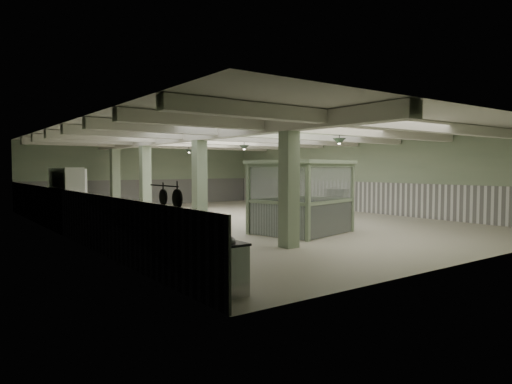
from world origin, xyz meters
TOP-DOWN VIEW (x-y plane):
  - floor at (0.00, 0.00)m, footprint 20.00×20.00m
  - ceiling at (0.00, 0.00)m, footprint 14.00×20.00m
  - wall_back at (0.00, 10.00)m, footprint 14.00×0.02m
  - wall_front at (0.00, -10.00)m, footprint 14.00×0.02m
  - wall_left at (-7.00, 0.00)m, footprint 0.02×20.00m
  - wall_right at (7.00, 0.00)m, footprint 0.02×20.00m
  - wainscot_left at (-6.97, 0.00)m, footprint 0.05×19.90m
  - wainscot_right at (6.97, 0.00)m, footprint 0.05×19.90m
  - wainscot_back at (0.00, 9.97)m, footprint 13.90×0.05m
  - girder at (-2.50, 0.00)m, footprint 0.45×19.90m
  - beam_a at (0.00, -7.50)m, footprint 13.90×0.35m
  - beam_b at (0.00, -5.00)m, footprint 13.90×0.35m
  - beam_c at (0.00, -2.50)m, footprint 13.90×0.35m
  - beam_d at (0.00, 0.00)m, footprint 13.90×0.35m
  - beam_e at (0.00, 2.50)m, footprint 13.90×0.35m
  - beam_f at (0.00, 5.00)m, footprint 13.90×0.35m
  - beam_g at (0.00, 7.50)m, footprint 13.90×0.35m
  - column_a at (-2.50, -6.00)m, footprint 0.42×0.42m
  - column_b at (-2.50, -1.00)m, footprint 0.42×0.42m
  - column_c at (-2.50, 4.00)m, footprint 0.42×0.42m
  - column_d at (-2.50, 8.00)m, footprint 0.42×0.42m
  - hook_rail at (-6.93, -7.60)m, footprint 0.02×1.20m
  - pendant_front at (0.50, -5.00)m, footprint 0.44×0.44m
  - pendant_mid at (0.50, 0.50)m, footprint 0.44×0.44m
  - pendant_back at (0.50, 5.50)m, footprint 0.44×0.44m
  - prep_counter at (-6.54, -7.00)m, footprint 0.81×4.64m
  - pitcher_near at (-6.62, -5.76)m, footprint 0.21×0.23m
  - pitcher_far at (-6.64, -5.51)m, footprint 0.23×0.25m
  - veg_colander at (-6.50, -8.99)m, footprint 0.59×0.59m
  - orange_bowl at (-6.65, -7.29)m, footprint 0.29×0.29m
  - skillet_near at (-6.88, -8.06)m, footprint 0.05×0.34m
  - skillet_far at (-6.88, -7.46)m, footprint 0.04×0.30m
  - walkin_cooler at (-6.62, 0.89)m, footprint 1.15×2.41m
  - guard_booth at (-0.34, -4.09)m, footprint 3.58×3.25m
  - filing_cabinet at (1.45, -4.03)m, footprint 0.67×0.79m

SIDE VIEW (x-z plane):
  - floor at x=0.00m, z-range 0.00..0.00m
  - prep_counter at x=-6.54m, z-range 0.01..0.92m
  - filing_cabinet at x=1.45m, z-range 0.00..1.44m
  - wainscot_left at x=-6.97m, z-range 0.00..1.50m
  - wainscot_right at x=6.97m, z-range 0.00..1.50m
  - wainscot_back at x=0.00m, z-range 0.00..1.50m
  - orange_bowl at x=-6.65m, z-range 0.90..0.99m
  - veg_colander at x=-6.50m, z-range 0.90..1.11m
  - pitcher_near at x=-6.62m, z-range 0.90..1.14m
  - pitcher_far at x=-6.64m, z-range 0.90..1.18m
  - walkin_cooler at x=-6.62m, z-range 0.00..2.21m
  - skillet_near at x=-6.88m, z-range 1.46..1.80m
  - skillet_far at x=-6.88m, z-range 1.48..1.78m
  - guard_booth at x=-0.34m, z-range 0.45..2.89m
  - wall_back at x=0.00m, z-range 0.00..3.60m
  - wall_front at x=0.00m, z-range 0.00..3.60m
  - wall_left at x=-7.00m, z-range 0.00..3.60m
  - wall_right at x=7.00m, z-range 0.00..3.60m
  - column_a at x=-2.50m, z-range 0.00..3.60m
  - column_b at x=-2.50m, z-range 0.00..3.60m
  - column_c at x=-2.50m, z-range 0.00..3.60m
  - column_d at x=-2.50m, z-range 0.00..3.60m
  - hook_rail at x=-6.93m, z-range 1.84..1.86m
  - pendant_front at x=0.50m, z-range 2.94..3.16m
  - pendant_mid at x=0.50m, z-range 2.94..3.16m
  - pendant_back at x=0.50m, z-range 2.94..3.16m
  - girder at x=-2.50m, z-range 3.18..3.58m
  - beam_a at x=0.00m, z-range 3.26..3.58m
  - beam_b at x=0.00m, z-range 3.26..3.58m
  - beam_c at x=0.00m, z-range 3.26..3.58m
  - beam_d at x=0.00m, z-range 3.26..3.58m
  - beam_e at x=0.00m, z-range 3.26..3.58m
  - beam_f at x=0.00m, z-range 3.26..3.58m
  - beam_g at x=0.00m, z-range 3.26..3.58m
  - ceiling at x=0.00m, z-range 3.59..3.61m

